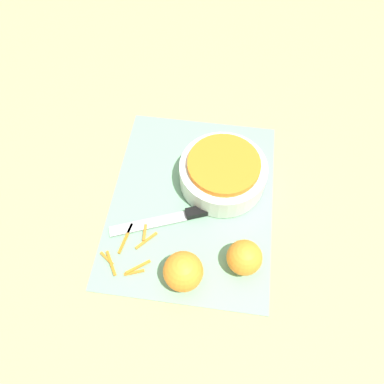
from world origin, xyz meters
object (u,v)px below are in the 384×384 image
at_px(knife, 192,213).
at_px(orange_right, 244,257).
at_px(bowl_speckled, 223,172).
at_px(orange_left, 183,271).

distance_m(knife, orange_right, 0.15).
relative_size(bowl_speckled, orange_left, 2.49).
bearing_deg(orange_right, orange_left, -68.39).
distance_m(bowl_speckled, orange_right, 0.19).
bearing_deg(knife, bowl_speckled, -141.41).
xyz_separation_m(knife, orange_right, (0.09, 0.11, 0.03)).
bearing_deg(knife, orange_left, 69.54).
bearing_deg(orange_right, bowl_speckled, -162.73).
height_order(bowl_speckled, orange_left, orange_left).
bearing_deg(bowl_speckled, orange_left, -12.65).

